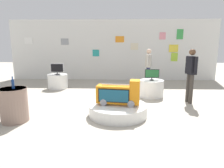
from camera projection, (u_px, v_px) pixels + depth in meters
The scene contains 12 objects.
ground_plane at pixel (107, 111), 5.61m from camera, with size 30.00×30.00×0.00m, color #A8A091.
back_wall_display at pixel (113, 50), 10.34m from camera, with size 10.80×0.13×3.12m.
main_display_pedestal at pixel (118, 110), 5.29m from camera, with size 1.55×1.55×0.29m, color silver.
novelty_firetruck_tv at pixel (119, 94), 5.20m from camera, with size 1.16×0.53×0.68m.
display_pedestal_left_rear at pixel (151, 88), 7.16m from camera, with size 0.87×0.87×0.61m, color silver.
tv_on_left_rear at pixel (152, 74), 7.05m from camera, with size 0.51×0.17×0.39m.
display_pedestal_center_rear at pixel (58, 81), 8.48m from camera, with size 0.83×0.83×0.61m, color silver.
tv_on_center_rear at pixel (57, 69), 8.37m from camera, with size 0.57×0.23×0.47m.
side_table_round at pixel (14, 105), 4.82m from camera, with size 0.67×0.67×0.84m.
bottle_on_side_table at pixel (13, 84), 4.67m from camera, with size 0.06×0.06×0.30m.
shopper_browsing_near_truck at pixel (191, 72), 6.26m from camera, with size 0.26×0.55×1.74m.
shopper_browsing_rear at pixel (148, 66), 8.27m from camera, with size 0.31×0.54×1.68m.
Camera 1 is at (0.32, -5.33, 1.88)m, focal length 31.62 mm.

